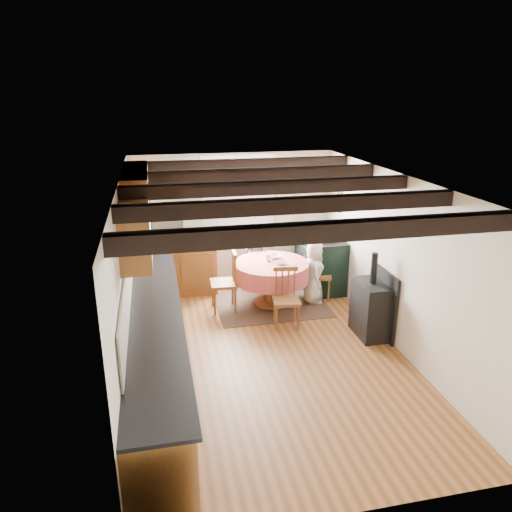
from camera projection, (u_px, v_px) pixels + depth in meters
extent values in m
cube|color=#A15B31|center=(268.00, 353.00, 6.68)|extent=(3.60, 5.50, 0.00)
cube|color=white|center=(270.00, 180.00, 5.90)|extent=(3.60, 5.50, 0.00)
cube|color=silver|center=(234.00, 219.00, 8.83)|extent=(3.60, 0.00, 2.40)
cube|color=silver|center=(352.00, 396.00, 3.75)|extent=(3.60, 0.00, 2.40)
cube|color=silver|center=(126.00, 283.00, 5.93)|extent=(0.00, 5.50, 2.40)
cube|color=silver|center=(396.00, 262.00, 6.65)|extent=(0.00, 5.50, 2.40)
cube|color=black|center=(326.00, 231.00, 4.08)|extent=(3.60, 0.16, 0.16)
cube|color=black|center=(293.00, 205.00, 5.00)|extent=(3.60, 0.16, 0.16)
cube|color=black|center=(270.00, 187.00, 5.93)|extent=(3.60, 0.16, 0.16)
cube|color=black|center=(253.00, 174.00, 6.85)|extent=(3.60, 0.16, 0.16)
cube|color=black|center=(240.00, 164.00, 7.78)|extent=(3.60, 0.16, 0.16)
cube|color=beige|center=(129.00, 274.00, 6.21)|extent=(0.02, 4.50, 0.55)
cube|color=beige|center=(178.00, 223.00, 8.61)|extent=(1.40, 0.02, 0.55)
cube|color=#945526|center=(155.00, 336.00, 6.24)|extent=(0.60, 5.30, 0.88)
cube|color=#945526|center=(179.00, 268.00, 8.59)|extent=(1.30, 0.60, 0.88)
cube|color=black|center=(154.00, 303.00, 6.09)|extent=(0.64, 5.30, 0.04)
cube|color=black|center=(177.00, 244.00, 8.42)|extent=(1.30, 0.64, 0.04)
cube|color=#945526|center=(137.00, 201.00, 6.83)|extent=(0.34, 1.80, 0.90)
cube|color=#945526|center=(135.00, 234.00, 5.46)|extent=(0.34, 0.90, 0.70)
cube|color=white|center=(239.00, 198.00, 8.71)|extent=(1.34, 0.03, 1.54)
cube|color=white|center=(239.00, 198.00, 8.71)|extent=(1.20, 0.01, 1.40)
cube|color=#A6B08B|center=(193.00, 229.00, 8.62)|extent=(0.35, 0.10, 2.10)
cube|color=#A6B08B|center=(285.00, 223.00, 8.96)|extent=(0.35, 0.10, 2.10)
cylinder|color=black|center=(239.00, 165.00, 8.43)|extent=(2.00, 0.03, 0.03)
cube|color=gold|center=(336.00, 193.00, 8.61)|extent=(0.04, 0.50, 0.60)
cylinder|color=silver|center=(290.00, 190.00, 8.85)|extent=(0.30, 0.02, 0.30)
cube|color=#3E2E17|center=(271.00, 304.00, 8.20)|extent=(1.83, 1.42, 0.01)
imported|color=#4C506B|center=(256.00, 260.00, 8.71)|extent=(0.43, 0.32, 1.08)
imported|color=beige|center=(314.00, 273.00, 8.13)|extent=(0.42, 0.57, 1.07)
imported|color=silver|center=(275.00, 257.00, 8.15)|extent=(0.25, 0.25, 0.05)
imported|color=silver|center=(281.00, 263.00, 7.85)|extent=(0.25, 0.25, 0.06)
imported|color=silver|center=(268.00, 258.00, 8.02)|extent=(0.11, 0.11, 0.10)
cylinder|color=#262628|center=(159.00, 238.00, 8.30)|extent=(0.13, 0.13, 0.22)
cylinder|color=#262628|center=(176.00, 236.00, 8.46)|extent=(0.17, 0.17, 0.19)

